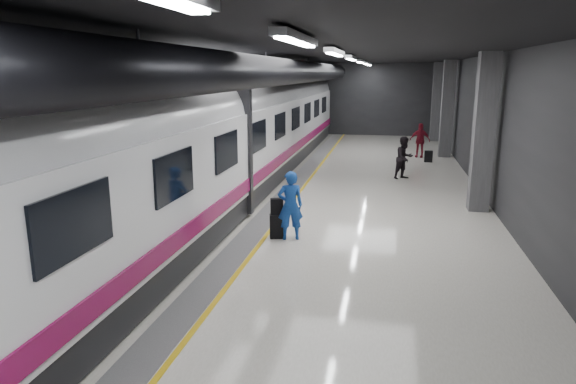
{
  "coord_description": "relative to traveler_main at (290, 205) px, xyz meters",
  "views": [
    {
      "loc": [
        1.92,
        -13.35,
        3.94
      ],
      "look_at": [
        -0.2,
        -2.61,
        1.38
      ],
      "focal_mm": 32.0,
      "sensor_mm": 36.0,
      "label": 1
    }
  ],
  "objects": [
    {
      "name": "ground",
      "position": [
        0.32,
        1.72,
        -0.84
      ],
      "size": [
        40.0,
        40.0,
        0.0
      ],
      "primitive_type": "plane",
      "color": "silver",
      "rests_on": "ground"
    },
    {
      "name": "platform_hall",
      "position": [
        0.04,
        2.68,
        2.7
      ],
      "size": [
        10.02,
        40.02,
        4.51
      ],
      "color": "black",
      "rests_on": "ground"
    },
    {
      "name": "train",
      "position": [
        -2.92,
        1.72,
        1.23
      ],
      "size": [
        3.05,
        38.0,
        4.05
      ],
      "color": "black",
      "rests_on": "ground"
    },
    {
      "name": "traveler_main",
      "position": [
        0.0,
        0.0,
        0.0
      ],
      "size": [
        0.7,
        0.57,
        1.68
      ],
      "primitive_type": "imported",
      "rotation": [
        0.0,
        0.0,
        3.45
      ],
      "color": "#1749B3",
      "rests_on": "ground"
    },
    {
      "name": "suitcase_main",
      "position": [
        -0.33,
        0.03,
        -0.54
      ],
      "size": [
        0.41,
        0.32,
        0.59
      ],
      "primitive_type": "cube",
      "rotation": [
        0.0,
        0.0,
        0.29
      ],
      "color": "black",
      "rests_on": "ground"
    },
    {
      "name": "shoulder_bag",
      "position": [
        -0.34,
        0.05,
        -0.05
      ],
      "size": [
        0.33,
        0.24,
        0.39
      ],
      "primitive_type": "cube",
      "rotation": [
        0.0,
        0.0,
        0.32
      ],
      "color": "black",
      "rests_on": "suitcase_main"
    },
    {
      "name": "traveler_far_a",
      "position": [
        2.84,
        7.9,
        -0.04
      ],
      "size": [
        0.99,
        0.97,
        1.6
      ],
      "primitive_type": "imported",
      "rotation": [
        0.0,
        0.0,
        0.72
      ],
      "color": "black",
      "rests_on": "ground"
    },
    {
      "name": "traveler_far_b",
      "position": [
        3.68,
        13.27,
        -0.03
      ],
      "size": [
        1.01,
        0.59,
        1.61
      ],
      "primitive_type": "imported",
      "rotation": [
        0.0,
        0.0,
        -0.22
      ],
      "color": "maroon",
      "rests_on": "ground"
    },
    {
      "name": "suitcase_far",
      "position": [
        4.02,
        11.94,
        -0.58
      ],
      "size": [
        0.35,
        0.23,
        0.51
      ],
      "primitive_type": "cube",
      "rotation": [
        0.0,
        0.0,
        0.0
      ],
      "color": "black",
      "rests_on": "ground"
    }
  ]
}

